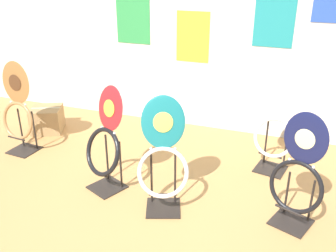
# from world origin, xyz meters

# --- Properties ---
(ground_plane) EXTENTS (14.00, 14.00, 0.00)m
(ground_plane) POSITION_xyz_m (0.00, 0.00, 0.00)
(ground_plane) COLOR #B7844C
(wall_back) EXTENTS (8.00, 0.07, 2.60)m
(wall_back) POSITION_xyz_m (0.00, 2.23, 1.30)
(wall_back) COLOR silver
(wall_back) RESTS_ON ground_plane
(toilet_seat_display_woodgrain) EXTENTS (0.41, 0.30, 0.98)m
(toilet_seat_display_woodgrain) POSITION_xyz_m (-1.49, 0.91, 0.45)
(toilet_seat_display_woodgrain) COLOR black
(toilet_seat_display_woodgrain) RESTS_ON ground_plane
(toilet_seat_display_navy_moon) EXTENTS (0.43, 0.36, 0.93)m
(toilet_seat_display_navy_moon) POSITION_xyz_m (1.30, 0.63, 0.44)
(toilet_seat_display_navy_moon) COLOR black
(toilet_seat_display_navy_moon) RESTS_ON ground_plane
(toilet_seat_display_white_plain) EXTENTS (0.41, 0.33, 0.91)m
(toilet_seat_display_white_plain) POSITION_xyz_m (1.07, 1.43, 0.46)
(toilet_seat_display_white_plain) COLOR black
(toilet_seat_display_white_plain) RESTS_ON ground_plane
(toilet_seat_display_crimson_swirl) EXTENTS (0.47, 0.40, 0.94)m
(toilet_seat_display_crimson_swirl) POSITION_xyz_m (-0.29, 0.59, 0.45)
(toilet_seat_display_crimson_swirl) COLOR black
(toilet_seat_display_crimson_swirl) RESTS_ON ground_plane
(toilet_seat_display_teal_sax) EXTENTS (0.46, 0.43, 0.94)m
(toilet_seat_display_teal_sax) POSITION_xyz_m (0.28, 0.49, 0.46)
(toilet_seat_display_teal_sax) COLOR black
(toilet_seat_display_teal_sax) RESTS_ON ground_plane
(storage_box) EXTENTS (0.45, 0.46, 0.30)m
(storage_box) POSITION_xyz_m (-1.56, 1.43, 0.15)
(storage_box) COLOR #A37F51
(storage_box) RESTS_ON ground_plane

